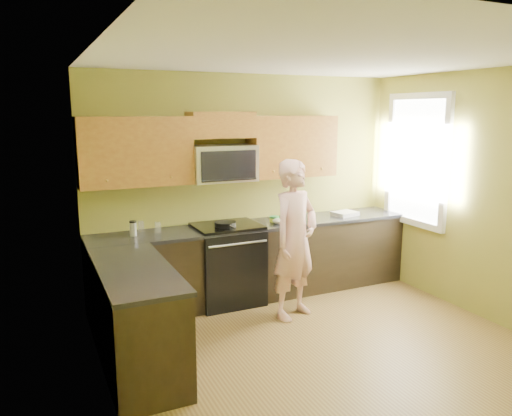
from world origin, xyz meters
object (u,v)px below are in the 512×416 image
frying_pan (225,226)px  woman (295,240)px  stove (228,264)px  microwave (223,181)px  butter_tub (274,222)px  travel_mug (134,236)px

frying_pan → woman: bearing=-48.0°
stove → frying_pan: bearing=-124.5°
stove → microwave: 0.98m
microwave → butter_tub: bearing=-8.1°
frying_pan → butter_tub: size_ratio=3.59×
woman → travel_mug: size_ratio=10.49×
woman → butter_tub: (0.11, 0.72, 0.04)m
microwave → woman: woman is taller
stove → butter_tub: 0.78m
woman → travel_mug: 1.76m
travel_mug → woman: bearing=-24.7°
microwave → butter_tub: (0.64, -0.09, -0.53)m
microwave → woman: size_ratio=0.43×
woman → frying_pan: (-0.57, 0.62, 0.07)m
stove → woman: woman is taller
butter_tub → travel_mug: (-1.71, 0.01, 0.00)m
woman → stove: bearing=105.4°
frying_pan → butter_tub: (0.69, 0.11, -0.03)m
stove → microwave: bearing=90.0°
butter_tub → frying_pan: bearing=-171.3°
stove → travel_mug: size_ratio=5.68×
travel_mug → frying_pan: bearing=-6.7°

